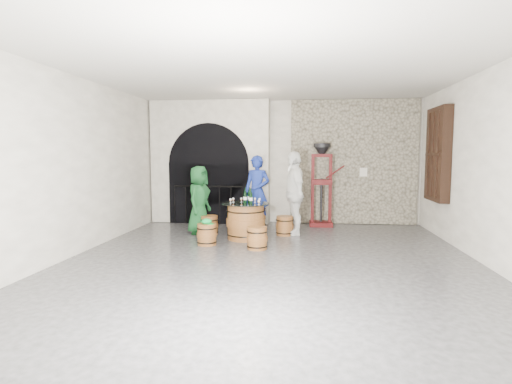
# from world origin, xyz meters

# --- Properties ---
(ground) EXTENTS (8.00, 8.00, 0.00)m
(ground) POSITION_xyz_m (0.00, 0.00, 0.00)
(ground) COLOR #2A2A2D
(ground) RESTS_ON ground
(wall_back) EXTENTS (8.00, 0.00, 8.00)m
(wall_back) POSITION_xyz_m (0.00, 4.00, 1.60)
(wall_back) COLOR silver
(wall_back) RESTS_ON ground
(wall_front) EXTENTS (8.00, 0.00, 8.00)m
(wall_front) POSITION_xyz_m (0.00, -4.00, 1.60)
(wall_front) COLOR silver
(wall_front) RESTS_ON ground
(wall_left) EXTENTS (0.00, 8.00, 8.00)m
(wall_left) POSITION_xyz_m (-3.50, 0.00, 1.60)
(wall_left) COLOR silver
(wall_left) RESTS_ON ground
(wall_right) EXTENTS (0.00, 8.00, 8.00)m
(wall_right) POSITION_xyz_m (3.50, 0.00, 1.60)
(wall_right) COLOR silver
(wall_right) RESTS_ON ground
(ceiling) EXTENTS (8.00, 8.00, 0.00)m
(ceiling) POSITION_xyz_m (0.00, 0.00, 3.20)
(ceiling) COLOR beige
(ceiling) RESTS_ON wall_back
(stone_facing_panel) EXTENTS (3.20, 0.12, 3.18)m
(stone_facing_panel) POSITION_xyz_m (1.80, 3.94, 1.60)
(stone_facing_panel) COLOR #A0977F
(stone_facing_panel) RESTS_ON ground
(arched_opening) EXTENTS (3.10, 0.60, 3.19)m
(arched_opening) POSITION_xyz_m (-1.90, 3.74, 1.58)
(arched_opening) COLOR silver
(arched_opening) RESTS_ON ground
(shuttered_window) EXTENTS (0.23, 1.10, 2.00)m
(shuttered_window) POSITION_xyz_m (3.38, 2.40, 1.80)
(shuttered_window) COLOR black
(shuttered_window) RESTS_ON wall_right
(barrel_table) EXTENTS (1.00, 1.00, 0.77)m
(barrel_table) POSITION_xyz_m (-0.67, 1.74, 0.38)
(barrel_table) COLOR brown
(barrel_table) RESTS_ON ground
(barrel_stool_left) EXTENTS (0.41, 0.41, 0.43)m
(barrel_stool_left) POSITION_xyz_m (-1.55, 2.10, 0.21)
(barrel_stool_left) COLOR brown
(barrel_stool_left) RESTS_ON ground
(barrel_stool_far) EXTENTS (0.41, 0.41, 0.43)m
(barrel_stool_far) POSITION_xyz_m (-0.61, 2.69, 0.21)
(barrel_stool_far) COLOR brown
(barrel_stool_far) RESTS_ON ground
(barrel_stool_right) EXTENTS (0.41, 0.41, 0.43)m
(barrel_stool_right) POSITION_xyz_m (0.13, 2.25, 0.21)
(barrel_stool_right) COLOR brown
(barrel_stool_right) RESTS_ON ground
(barrel_stool_near_right) EXTENTS (0.41, 0.41, 0.43)m
(barrel_stool_near_right) POSITION_xyz_m (-0.32, 0.86, 0.21)
(barrel_stool_near_right) COLOR brown
(barrel_stool_near_right) RESTS_ON ground
(barrel_stool_near_left) EXTENTS (0.41, 0.41, 0.43)m
(barrel_stool_near_left) POSITION_xyz_m (-1.36, 1.10, 0.21)
(barrel_stool_near_left) COLOR brown
(barrel_stool_near_left) RESTS_ON ground
(green_cap) EXTENTS (0.25, 0.20, 0.11)m
(green_cap) POSITION_xyz_m (-1.36, 1.09, 0.47)
(green_cap) COLOR #0E9C3E
(green_cap) RESTS_ON barrel_stool_near_left
(person_green) EXTENTS (0.63, 0.84, 1.54)m
(person_green) POSITION_xyz_m (-1.81, 2.20, 0.77)
(person_green) COLOR #13461E
(person_green) RESTS_ON ground
(person_blue) EXTENTS (0.74, 0.60, 1.78)m
(person_blue) POSITION_xyz_m (-0.59, 3.03, 0.89)
(person_blue) COLOR navy
(person_blue) RESTS_ON ground
(person_white) EXTENTS (0.73, 1.18, 1.87)m
(person_white) POSITION_xyz_m (0.33, 2.37, 0.94)
(person_white) COLOR white
(person_white) RESTS_ON ground
(wine_bottle_left) EXTENTS (0.08, 0.08, 0.32)m
(wine_bottle_left) POSITION_xyz_m (-0.69, 1.76, 0.90)
(wine_bottle_left) COLOR black
(wine_bottle_left) RESTS_ON barrel_table
(wine_bottle_center) EXTENTS (0.08, 0.08, 0.32)m
(wine_bottle_center) POSITION_xyz_m (-0.55, 1.63, 0.90)
(wine_bottle_center) COLOR black
(wine_bottle_center) RESTS_ON barrel_table
(wine_bottle_right) EXTENTS (0.08, 0.08, 0.32)m
(wine_bottle_right) POSITION_xyz_m (-0.61, 1.88, 0.90)
(wine_bottle_right) COLOR black
(wine_bottle_right) RESTS_ON barrel_table
(tasting_glass_a) EXTENTS (0.05, 0.05, 0.10)m
(tasting_glass_a) POSITION_xyz_m (-0.99, 1.71, 0.82)
(tasting_glass_a) COLOR #C26525
(tasting_glass_a) RESTS_ON barrel_table
(tasting_glass_b) EXTENTS (0.05, 0.05, 0.10)m
(tasting_glass_b) POSITION_xyz_m (-0.39, 1.85, 0.82)
(tasting_glass_b) COLOR #C26525
(tasting_glass_b) RESTS_ON barrel_table
(tasting_glass_c) EXTENTS (0.05, 0.05, 0.10)m
(tasting_glass_c) POSITION_xyz_m (-0.79, 1.90, 0.82)
(tasting_glass_c) COLOR #C26525
(tasting_glass_c) RESTS_ON barrel_table
(tasting_glass_d) EXTENTS (0.05, 0.05, 0.10)m
(tasting_glass_d) POSITION_xyz_m (-0.49, 1.91, 0.82)
(tasting_glass_d) COLOR #C26525
(tasting_glass_d) RESTS_ON barrel_table
(tasting_glass_e) EXTENTS (0.05, 0.05, 0.10)m
(tasting_glass_e) POSITION_xyz_m (-0.36, 1.49, 0.82)
(tasting_glass_e) COLOR #C26525
(tasting_glass_e) RESTS_ON barrel_table
(tasting_glass_f) EXTENTS (0.05, 0.05, 0.10)m
(tasting_glass_f) POSITION_xyz_m (-0.96, 1.85, 0.82)
(tasting_glass_f) COLOR #C26525
(tasting_glass_f) RESTS_ON barrel_table
(side_barrel) EXTENTS (0.45, 0.45, 0.59)m
(side_barrel) POSITION_xyz_m (-0.59, 3.04, 0.29)
(side_barrel) COLOR brown
(side_barrel) RESTS_ON ground
(corking_press) EXTENTS (0.85, 0.47, 2.07)m
(corking_press) POSITION_xyz_m (0.98, 3.50, 1.21)
(corking_press) COLOR #4B0C0C
(corking_press) RESTS_ON ground
(control_box) EXTENTS (0.18, 0.10, 0.22)m
(control_box) POSITION_xyz_m (2.05, 3.86, 1.35)
(control_box) COLOR silver
(control_box) RESTS_ON wall_back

